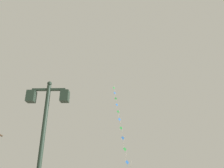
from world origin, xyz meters
TOP-DOWN VIEW (x-y plane):
  - twin_lantern_lamp_post at (-1.95, 6.29)m, footprint 1.44×0.28m
  - kite_train at (0.77, 28.91)m, footprint 2.11×14.15m

SIDE VIEW (x-z plane):
  - twin_lantern_lamp_post at x=-1.95m, z-range 0.87..5.34m
  - kite_train at x=0.77m, z-range 0.47..16.97m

